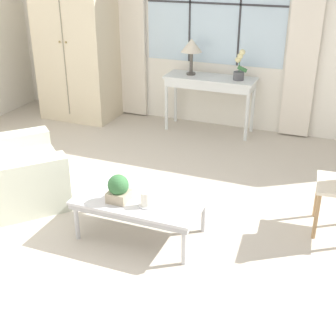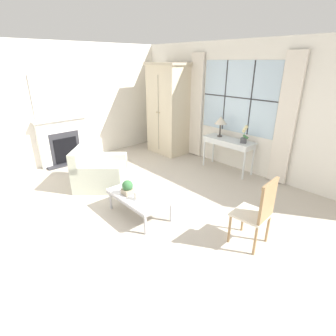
% 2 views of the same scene
% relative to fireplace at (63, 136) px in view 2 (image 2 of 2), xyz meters
% --- Properties ---
extents(ground_plane, '(14.00, 14.00, 0.00)m').
position_rel_fireplace_xyz_m(ground_plane, '(2.91, -0.11, -0.69)').
color(ground_plane, '#BCB2A3').
extents(wall_back_windowed, '(7.20, 0.14, 2.80)m').
position_rel_fireplace_xyz_m(wall_back_windowed, '(2.91, 2.91, 0.71)').
color(wall_back_windowed, white).
rests_on(wall_back_windowed, ground_plane).
extents(wall_left, '(0.06, 7.20, 2.80)m').
position_rel_fireplace_xyz_m(wall_left, '(-0.12, 0.49, 0.71)').
color(wall_left, white).
rests_on(wall_left, ground_plane).
extents(fireplace, '(0.34, 1.24, 2.11)m').
position_rel_fireplace_xyz_m(fireplace, '(0.00, 0.00, 0.00)').
color(fireplace, '#2D2D33').
rests_on(fireplace, ground_plane).
extents(armoire, '(1.10, 0.74, 2.34)m').
position_rel_fireplace_xyz_m(armoire, '(1.05, 2.50, 0.49)').
color(armoire, beige).
rests_on(armoire, ground_plane).
extents(console_table, '(1.19, 0.43, 0.74)m').
position_rel_fireplace_xyz_m(console_table, '(2.97, 2.61, -0.03)').
color(console_table, silver).
rests_on(console_table, ground_plane).
extents(table_lamp, '(0.28, 0.28, 0.47)m').
position_rel_fireplace_xyz_m(table_lamp, '(2.69, 2.64, 0.42)').
color(table_lamp, '#4C4742').
rests_on(table_lamp, console_table).
extents(potted_orchid, '(0.17, 0.14, 0.39)m').
position_rel_fireplace_xyz_m(potted_orchid, '(3.34, 2.61, 0.21)').
color(potted_orchid, '#4C4C51').
rests_on(potted_orchid, console_table).
extents(armchair_upholstered, '(1.32, 1.32, 0.80)m').
position_rel_fireplace_xyz_m(armchair_upholstered, '(1.71, 0.02, -0.42)').
color(armchair_upholstered, beige).
rests_on(armchair_upholstered, ground_plane).
extents(side_chair_wooden, '(0.47, 0.47, 1.00)m').
position_rel_fireplace_xyz_m(side_chair_wooden, '(4.86, 0.67, -0.12)').
color(side_chair_wooden, beige).
rests_on(side_chair_wooden, ground_plane).
extents(coffee_table, '(1.08, 0.61, 0.38)m').
position_rel_fireplace_xyz_m(coffee_table, '(3.18, -0.05, -0.35)').
color(coffee_table, '#BCBCC1').
rests_on(coffee_table, ground_plane).
extents(potted_plant_small, '(0.18, 0.18, 0.24)m').
position_rel_fireplace_xyz_m(potted_plant_small, '(3.03, -0.17, -0.19)').
color(potted_plant_small, tan).
rests_on(potted_plant_small, coffee_table).
extents(pillar_candle, '(0.12, 0.12, 0.14)m').
position_rel_fireplace_xyz_m(pillar_candle, '(3.28, -0.17, -0.25)').
color(pillar_candle, silver).
rests_on(pillar_candle, coffee_table).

